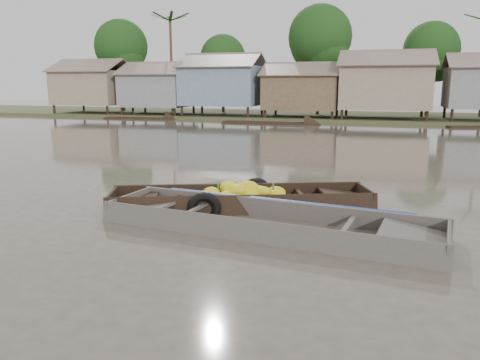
# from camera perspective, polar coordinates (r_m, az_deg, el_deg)

# --- Properties ---
(ground) EXTENTS (120.00, 120.00, 0.00)m
(ground) POSITION_cam_1_polar(r_m,az_deg,el_deg) (9.18, 1.75, -6.91)
(ground) COLOR #4B4539
(ground) RESTS_ON ground
(riverbank) EXTENTS (120.00, 12.47, 10.22)m
(riverbank) POSITION_cam_1_polar(r_m,az_deg,el_deg) (40.29, 18.03, 11.39)
(riverbank) COLOR #384723
(riverbank) RESTS_ON ground
(banana_boat) EXTENTS (6.35, 3.57, 0.85)m
(banana_boat) POSITION_cam_1_polar(r_m,az_deg,el_deg) (11.21, -0.32, -2.43)
(banana_boat) COLOR black
(banana_boat) RESTS_ON ground
(viewer_boat) EXTENTS (7.11, 2.70, 0.56)m
(viewer_boat) POSITION_cam_1_polar(r_m,az_deg,el_deg) (9.61, 3.37, -5.76)
(viewer_boat) COLOR #4A433E
(viewer_boat) RESTS_ON ground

